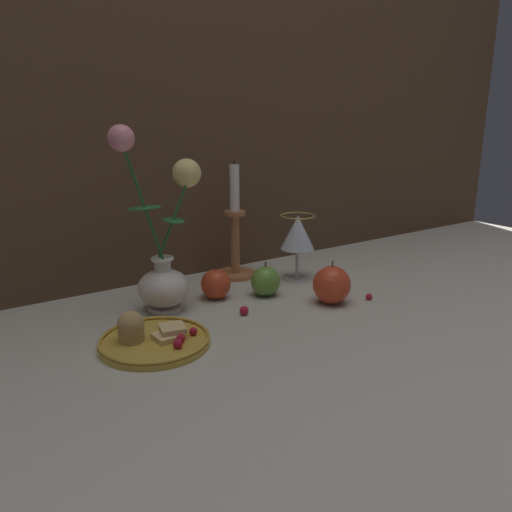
{
  "coord_description": "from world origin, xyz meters",
  "views": [
    {
      "loc": [
        -0.53,
        -0.83,
        0.38
      ],
      "look_at": [
        0.03,
        0.01,
        0.1
      ],
      "focal_mm": 35.0,
      "sensor_mm": 36.0,
      "label": 1
    }
  ],
  "objects_px": {
    "apple_at_table_edge": "(332,285)",
    "wine_glass": "(298,235)",
    "vase": "(164,257)",
    "apple_beside_vase": "(216,284)",
    "apple_near_glass": "(265,281)",
    "candlestick": "(235,240)",
    "plate_with_pastries": "(151,338)"
  },
  "relations": [
    {
      "from": "wine_glass",
      "to": "apple_beside_vase",
      "type": "distance_m",
      "value": 0.24
    },
    {
      "from": "apple_beside_vase",
      "to": "plate_with_pastries",
      "type": "bearing_deg",
      "value": -146.15
    },
    {
      "from": "vase",
      "to": "apple_beside_vase",
      "type": "height_order",
      "value": "vase"
    },
    {
      "from": "apple_at_table_edge",
      "to": "wine_glass",
      "type": "bearing_deg",
      "value": 76.31
    },
    {
      "from": "vase",
      "to": "candlestick",
      "type": "bearing_deg",
      "value": 25.21
    },
    {
      "from": "vase",
      "to": "apple_at_table_edge",
      "type": "xyz_separation_m",
      "value": [
        0.31,
        -0.16,
        -0.07
      ]
    },
    {
      "from": "candlestick",
      "to": "apple_at_table_edge",
      "type": "bearing_deg",
      "value": -75.21
    },
    {
      "from": "apple_near_glass",
      "to": "plate_with_pastries",
      "type": "bearing_deg",
      "value": -162.88
    },
    {
      "from": "plate_with_pastries",
      "to": "wine_glass",
      "type": "distance_m",
      "value": 0.47
    },
    {
      "from": "vase",
      "to": "apple_near_glass",
      "type": "distance_m",
      "value": 0.24
    },
    {
      "from": "vase",
      "to": "apple_beside_vase",
      "type": "xyz_separation_m",
      "value": [
        0.12,
        0.0,
        -0.08
      ]
    },
    {
      "from": "plate_with_pastries",
      "to": "wine_glass",
      "type": "relative_size",
      "value": 1.22
    },
    {
      "from": "plate_with_pastries",
      "to": "apple_at_table_edge",
      "type": "height_order",
      "value": "apple_at_table_edge"
    },
    {
      "from": "apple_beside_vase",
      "to": "apple_near_glass",
      "type": "bearing_deg",
      "value": -23.74
    },
    {
      "from": "apple_at_table_edge",
      "to": "apple_beside_vase",
      "type": "bearing_deg",
      "value": 139.77
    },
    {
      "from": "plate_with_pastries",
      "to": "candlestick",
      "type": "relative_size",
      "value": 0.68
    },
    {
      "from": "wine_glass",
      "to": "apple_near_glass",
      "type": "bearing_deg",
      "value": -157.95
    },
    {
      "from": "vase",
      "to": "wine_glass",
      "type": "bearing_deg",
      "value": 1.48
    },
    {
      "from": "apple_near_glass",
      "to": "wine_glass",
      "type": "bearing_deg",
      "value": 22.05
    },
    {
      "from": "wine_glass",
      "to": "apple_at_table_edge",
      "type": "height_order",
      "value": "wine_glass"
    },
    {
      "from": "wine_glass",
      "to": "apple_near_glass",
      "type": "relative_size",
      "value": 2.03
    },
    {
      "from": "plate_with_pastries",
      "to": "apple_beside_vase",
      "type": "distance_m",
      "value": 0.25
    },
    {
      "from": "vase",
      "to": "apple_beside_vase",
      "type": "distance_m",
      "value": 0.14
    },
    {
      "from": "candlestick",
      "to": "apple_near_glass",
      "type": "relative_size",
      "value": 3.64
    },
    {
      "from": "plate_with_pastries",
      "to": "apple_near_glass",
      "type": "distance_m",
      "value": 0.32
    },
    {
      "from": "apple_beside_vase",
      "to": "apple_at_table_edge",
      "type": "bearing_deg",
      "value": -40.23
    },
    {
      "from": "wine_glass",
      "to": "apple_near_glass",
      "type": "distance_m",
      "value": 0.16
    },
    {
      "from": "apple_beside_vase",
      "to": "apple_at_table_edge",
      "type": "height_order",
      "value": "apple_at_table_edge"
    },
    {
      "from": "plate_with_pastries",
      "to": "apple_beside_vase",
      "type": "height_order",
      "value": "apple_beside_vase"
    },
    {
      "from": "apple_near_glass",
      "to": "candlestick",
      "type": "bearing_deg",
      "value": 83.49
    },
    {
      "from": "vase",
      "to": "wine_glass",
      "type": "relative_size",
      "value": 2.34
    },
    {
      "from": "vase",
      "to": "plate_with_pastries",
      "type": "relative_size",
      "value": 1.92
    }
  ]
}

